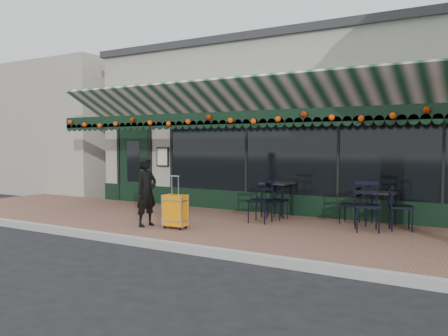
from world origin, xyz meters
The scene contains 15 objects.
ground centered at (0.00, 0.00, 0.00)m, with size 80.00×80.00×0.00m, color black.
sidewalk centered at (0.00, 2.00, 0.07)m, with size 18.00×4.00×0.15m, color brown.
curb centered at (0.00, -0.08, 0.07)m, with size 18.00×0.16×0.15m, color #9E9E99.
restaurant_building centered at (0.00, 7.84, 2.27)m, with size 12.00×9.60×4.50m.
neighbor_building_left centered at (-13.00, 8.00, 2.40)m, with size 12.00×8.00×4.80m, color #A49E90.
woman centered at (-1.71, 0.93, 0.87)m, with size 0.53×0.35×1.45m, color black.
suitcase centered at (-1.03, 1.02, 0.51)m, with size 0.49×0.30×1.08m.
cafe_table_a centered at (2.47, 3.50, 0.80)m, with size 0.59×0.59×0.72m.
cafe_table_b centered at (0.06, 3.58, 0.88)m, with size 0.66×0.66×0.82m.
chair_a_left centered at (1.82, 3.50, 0.55)m, with size 0.40×0.40×0.81m, color black, non-canonical shape.
chair_a_right centered at (2.93, 3.21, 0.61)m, with size 0.46×0.46×0.92m, color black, non-canonical shape.
chair_a_front centered at (2.38, 2.75, 0.65)m, with size 0.50×0.50×0.99m, color black, non-canonical shape.
chair_b_left centered at (0.00, 3.56, 0.53)m, with size 0.38×0.38×0.76m, color black, non-canonical shape.
chair_b_right centered at (0.23, 3.18, 0.58)m, with size 0.43×0.43×0.85m, color black, non-canonical shape.
chair_b_front centered at (0.11, 2.58, 0.62)m, with size 0.47×0.47×0.94m, color black, non-canonical shape.
Camera 1 is at (4.81, -6.63, 1.89)m, focal length 38.00 mm.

